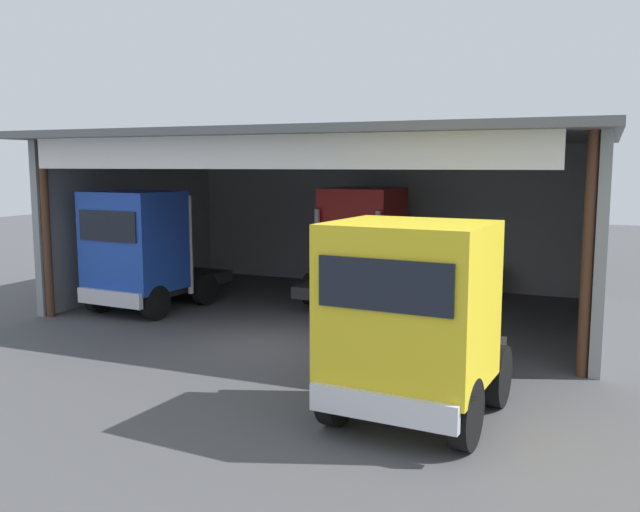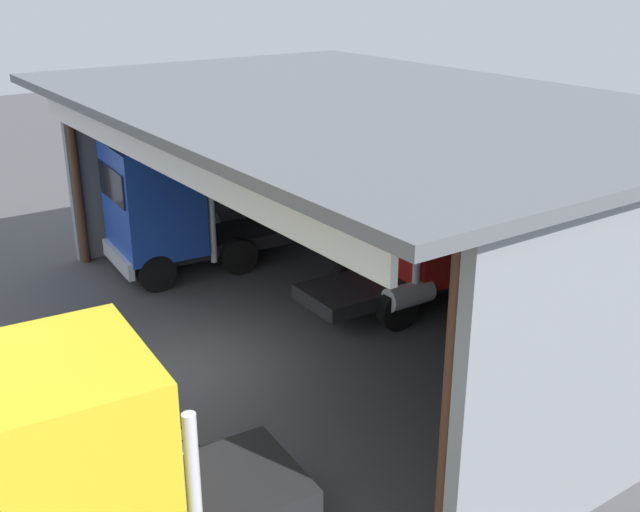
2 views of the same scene
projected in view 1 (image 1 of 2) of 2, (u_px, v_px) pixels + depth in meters
The scene contains 7 objects.
ground_plane at pixel (270, 343), 17.00m from camera, with size 80.00×80.00×0.00m, color #4C4C4F.
workshop_shed at pixel (347, 187), 21.42m from camera, with size 15.71×10.45×5.32m.
truck_blue_center_left_bay at pixel (141, 250), 20.42m from camera, with size 2.73×5.01×3.66m.
truck_red_right_bay at pixel (360, 241), 22.46m from camera, with size 2.51×5.06×3.66m.
truck_yellow_center_right_bay at pixel (413, 317), 11.55m from camera, with size 2.81×4.67×3.49m.
oil_drum at pixel (433, 278), 23.80m from camera, with size 0.58×0.58×0.95m, color #197233.
tool_cart at pixel (484, 282), 22.84m from camera, with size 0.90×0.60×1.00m, color red.
Camera 1 is at (7.62, -14.75, 4.43)m, focal length 38.08 mm.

